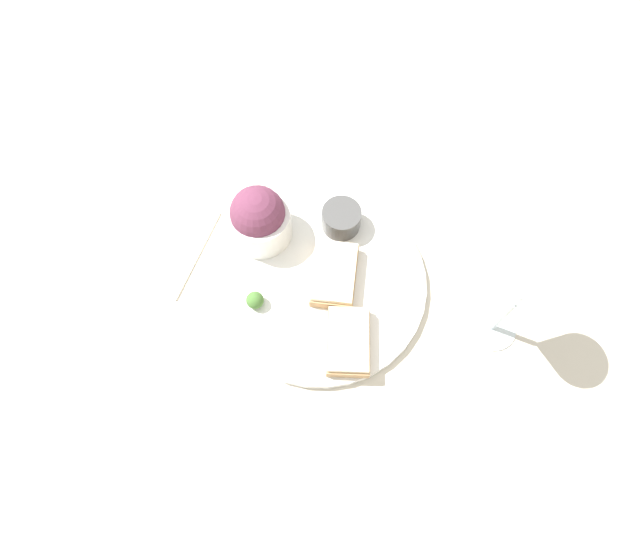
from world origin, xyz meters
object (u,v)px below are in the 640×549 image
(cheese_toast_near, at_px, (335,274))
(wine_glass, at_px, (526,293))
(salad_bowl, at_px, (259,218))
(sauce_ramekin, at_px, (339,217))
(cheese_toast_far, at_px, (348,341))
(napkin, at_px, (159,242))

(cheese_toast_near, xyz_separation_m, wine_glass, (-0.01, 0.23, 0.11))
(salad_bowl, bearing_deg, wine_glass, 85.27)
(wine_glass, bearing_deg, sauce_ramekin, -107.64)
(cheese_toast_near, height_order, wine_glass, wine_glass)
(cheese_toast_near, height_order, cheese_toast_far, same)
(salad_bowl, relative_size, sauce_ramekin, 1.63)
(cheese_toast_far, xyz_separation_m, wine_glass, (-0.09, 0.19, 0.11))
(cheese_toast_near, xyz_separation_m, napkin, (0.03, -0.27, -0.02))
(cheese_toast_far, height_order, wine_glass, wine_glass)
(wine_glass, height_order, napkin, wine_glass)
(napkin, bearing_deg, wine_glass, 93.53)
(salad_bowl, bearing_deg, sauce_ramekin, 116.20)
(sauce_ramekin, xyz_separation_m, wine_glass, (0.08, 0.26, 0.10))
(cheese_toast_near, distance_m, napkin, 0.28)
(salad_bowl, height_order, napkin, salad_bowl)
(salad_bowl, distance_m, cheese_toast_near, 0.14)
(cheese_toast_far, distance_m, wine_glass, 0.23)
(cheese_toast_near, distance_m, wine_glass, 0.26)
(sauce_ramekin, relative_size, napkin, 0.37)
(cheese_toast_far, distance_m, napkin, 0.33)
(cheese_toast_far, bearing_deg, cheese_toast_near, -151.13)
(cheese_toast_near, xyz_separation_m, cheese_toast_far, (0.09, 0.05, 0.00))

